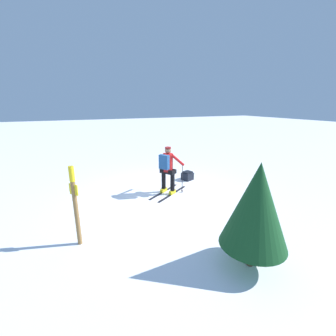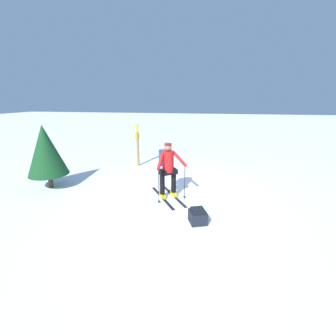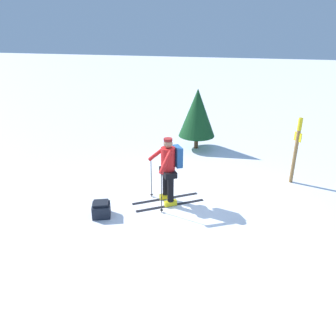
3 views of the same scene
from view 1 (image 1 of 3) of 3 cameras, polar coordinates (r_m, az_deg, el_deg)
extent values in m
plane|color=white|center=(7.95, -2.59, -6.67)|extent=(80.00, 80.00, 0.00)
cube|color=black|center=(8.15, -1.10, -6.02)|extent=(1.02, 1.49, 0.01)
cube|color=yellow|center=(8.12, -1.10, -5.60)|extent=(0.26, 0.31, 0.12)
cylinder|color=black|center=(7.98, -1.12, -2.92)|extent=(0.15, 0.15, 0.68)
cube|color=black|center=(7.96, 1.13, -6.56)|extent=(1.02, 1.49, 0.01)
cube|color=yellow|center=(7.94, 1.13, -6.13)|extent=(0.26, 0.31, 0.12)
cylinder|color=black|center=(7.80, 1.14, -3.40)|extent=(0.15, 0.15, 0.68)
cube|color=black|center=(7.78, 0.00, -0.79)|extent=(0.59, 0.52, 0.14)
cylinder|color=red|center=(7.70, 0.00, 1.42)|extent=(0.34, 0.34, 0.62)
sphere|color=#8C664C|center=(7.60, 0.00, 4.46)|extent=(0.21, 0.21, 0.21)
cylinder|color=maroon|center=(7.58, 0.00, 5.14)|extent=(0.20, 0.20, 0.06)
cube|color=navy|center=(7.49, -0.99, 1.53)|extent=(0.37, 0.31, 0.48)
cylinder|color=black|center=(8.32, -1.23, -1.72)|extent=(0.02, 0.02, 1.05)
cylinder|color=black|center=(8.47, -1.21, -4.73)|extent=(0.07, 0.07, 0.01)
cylinder|color=red|center=(7.97, -1.14, 2.58)|extent=(0.49, 0.23, 0.45)
cylinder|color=black|center=(7.92, 3.64, -2.69)|extent=(0.02, 0.02, 1.05)
cylinder|color=black|center=(8.08, 3.58, -5.83)|extent=(0.07, 0.07, 0.01)
cylinder|color=red|center=(7.66, 2.52, 2.02)|extent=(0.14, 0.49, 0.45)
cube|color=black|center=(9.39, 4.94, -2.10)|extent=(0.50, 0.51, 0.30)
cube|color=black|center=(9.33, 4.97, -1.05)|extent=(0.41, 0.42, 0.06)
cylinder|color=olive|center=(5.32, -22.39, -9.12)|extent=(0.10, 0.10, 1.83)
cylinder|color=yellow|center=(5.06, -23.28, -1.38)|extent=(0.11, 0.11, 0.33)
cube|color=yellow|center=(5.17, -22.86, -5.06)|extent=(0.20, 0.17, 0.24)
cylinder|color=#4C331E|center=(4.97, 20.23, -19.89)|extent=(0.14, 0.14, 0.46)
cone|color=#14421E|center=(4.46, 21.54, -8.83)|extent=(1.26, 1.26, 1.64)
camera|label=2|loc=(12.20, 25.80, 13.62)|focal=24.00mm
camera|label=3|loc=(13.78, -19.59, 19.19)|focal=35.00mm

